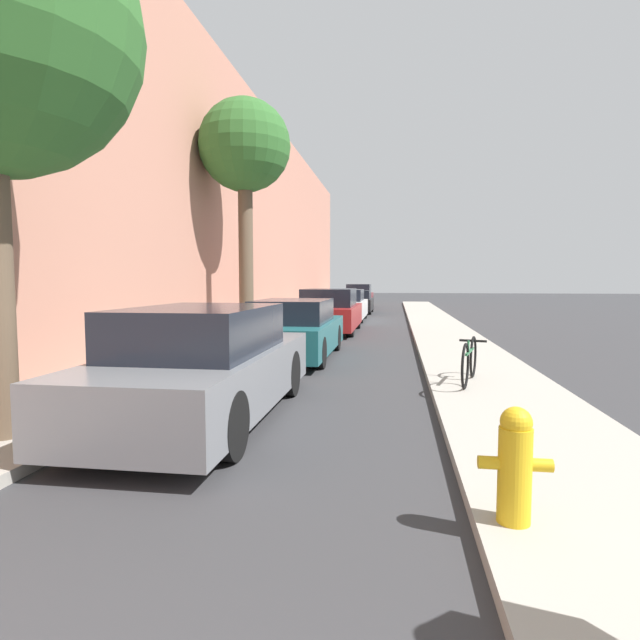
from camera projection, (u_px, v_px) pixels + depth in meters
name	position (u px, v px, depth m)	size (l,w,h in m)	color
ground_plane	(348.00, 341.00, 14.69)	(120.00, 120.00, 0.00)	#333335
sidewalk_left	(251.00, 337.00, 15.11)	(2.00, 52.00, 0.12)	#9E998E
sidewalk_right	(451.00, 341.00, 14.25)	(2.00, 52.00, 0.12)	#9E998E
building_facade_left	(206.00, 194.00, 14.98)	(0.70, 52.00, 8.63)	tan
parked_car_grey	(206.00, 366.00, 6.33)	(1.73, 4.54, 1.43)	black
parked_car_teal	(294.00, 330.00, 11.43)	(1.75, 4.35, 1.33)	black
parked_car_red	(330.00, 312.00, 17.19)	(1.85, 4.63, 1.48)	black
parked_car_white	(344.00, 306.00, 22.32)	(1.89, 4.37, 1.37)	black
parked_car_black	(355.00, 302.00, 27.45)	(1.85, 3.91, 1.24)	black
parked_car_maroon	(359.00, 297.00, 32.79)	(1.68, 4.33, 1.54)	black
street_tree_far	(245.00, 150.00, 13.61)	(2.47, 2.47, 6.49)	brown
fire_hydrant	(515.00, 463.00, 3.38)	(0.48, 0.22, 0.79)	gold
bicycle	(469.00, 360.00, 8.06)	(0.56, 1.66, 0.70)	black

